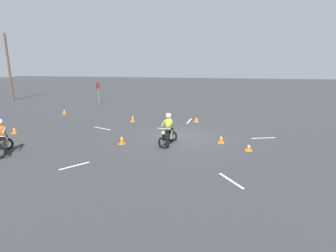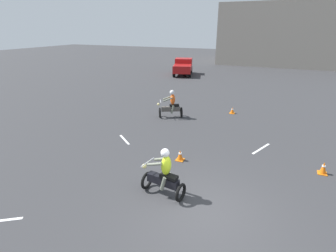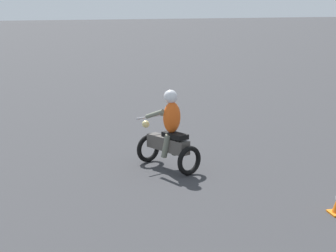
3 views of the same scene
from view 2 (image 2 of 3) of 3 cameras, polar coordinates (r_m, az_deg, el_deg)
name	(u,v)px [view 2 (image 2 of 3)]	position (r m, az deg, el deg)	size (l,w,h in m)	color
ground_plane	(203,213)	(8.15, 7.69, -18.31)	(120.00, 120.00, 0.00)	#333335
motorcycle_rider_foreground	(164,175)	(8.42, -0.89, -10.64)	(1.55, 0.82, 1.66)	black
motorcycle_rider_background	(171,105)	(15.64, 0.71, 4.49)	(1.52, 1.20, 1.66)	black
pickup_truck	(183,67)	(30.28, 3.30, 12.80)	(3.01, 4.51, 1.73)	black
traffic_cone_near_right	(323,168)	(11.35, 30.73, -7.90)	(0.32, 0.32, 0.48)	orange
traffic_cone_mid_center	(232,110)	(16.97, 13.82, 3.31)	(0.32, 0.32, 0.40)	orange
traffic_cone_mid_left	(180,155)	(10.73, 2.66, -6.39)	(0.32, 0.32, 0.45)	orange
lane_stripe_n	(261,149)	(12.49, 19.60, -4.66)	(0.10, 1.50, 0.01)	silver
lane_stripe_nw	(125,140)	(12.86, -9.45, -2.93)	(0.10, 1.26, 0.01)	silver
utility_pole_far	(285,27)	(38.60, 24.10, 19.13)	(0.24, 0.24, 10.26)	brown
building_backdrop	(308,34)	(43.91, 28.14, 17.16)	(23.19, 11.92, 8.20)	gray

